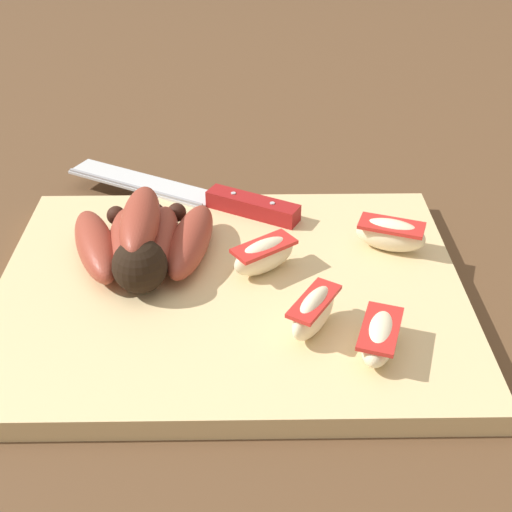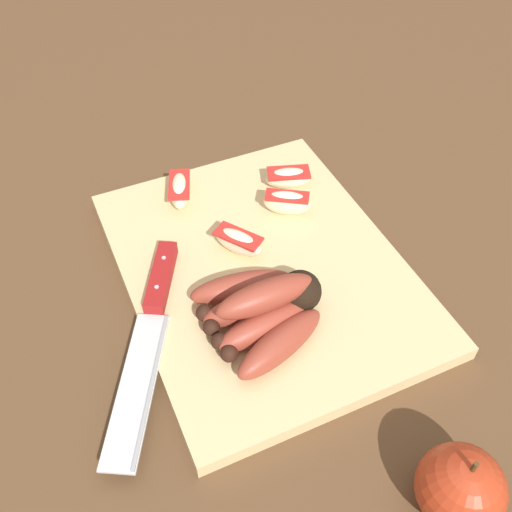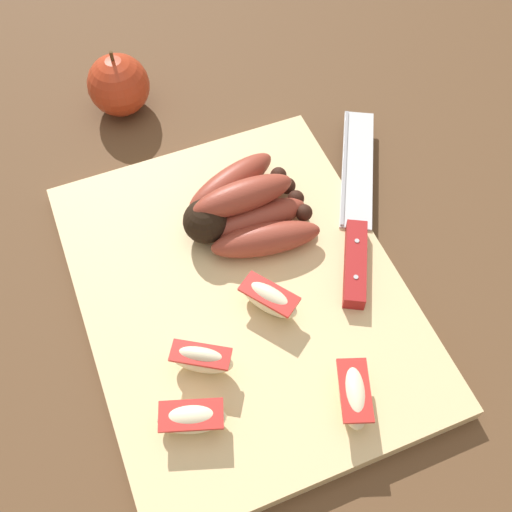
{
  "view_description": "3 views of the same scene",
  "coord_description": "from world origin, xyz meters",
  "px_view_note": "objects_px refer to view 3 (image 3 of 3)",
  "views": [
    {
      "loc": [
        -0.03,
        0.49,
        0.38
      ],
      "look_at": [
        -0.04,
        0.01,
        0.05
      ],
      "focal_mm": 47.56,
      "sensor_mm": 36.0,
      "label": 1
    },
    {
      "loc": [
        0.42,
        -0.19,
        0.55
      ],
      "look_at": [
        -0.02,
        0.0,
        0.03
      ],
      "focal_mm": 40.96,
      "sensor_mm": 36.0,
      "label": 2
    },
    {
      "loc": [
        -0.32,
        0.12,
        0.58
      ],
      "look_at": [
        -0.0,
        -0.01,
        0.06
      ],
      "focal_mm": 43.81,
      "sensor_mm": 36.0,
      "label": 3
    }
  ],
  "objects_px": {
    "apple_wedge_far": "(354,394)",
    "apple_wedge_extra": "(201,359)",
    "chefs_knife": "(356,228)",
    "apple_wedge_near": "(269,299)",
    "whole_apple": "(119,85)",
    "apple_wedge_middle": "(192,418)",
    "banana_bunch": "(243,209)"
  },
  "relations": [
    {
      "from": "apple_wedge_middle",
      "to": "apple_wedge_extra",
      "type": "bearing_deg",
      "value": -28.54
    },
    {
      "from": "banana_bunch",
      "to": "whole_apple",
      "type": "relative_size",
      "value": 1.66
    },
    {
      "from": "apple_wedge_far",
      "to": "apple_wedge_middle",
      "type": "bearing_deg",
      "value": 76.57
    },
    {
      "from": "apple_wedge_near",
      "to": "apple_wedge_extra",
      "type": "xyz_separation_m",
      "value": [
        -0.04,
        0.08,
        0.0
      ]
    },
    {
      "from": "banana_bunch",
      "to": "apple_wedge_middle",
      "type": "height_order",
      "value": "banana_bunch"
    },
    {
      "from": "chefs_knife",
      "to": "apple_wedge_middle",
      "type": "xyz_separation_m",
      "value": [
        -0.14,
        0.24,
        0.01
      ]
    },
    {
      "from": "chefs_knife",
      "to": "whole_apple",
      "type": "xyz_separation_m",
      "value": [
        0.3,
        0.18,
        0.01
      ]
    },
    {
      "from": "apple_wedge_far",
      "to": "apple_wedge_extra",
      "type": "xyz_separation_m",
      "value": [
        0.08,
        0.12,
        0.0
      ]
    },
    {
      "from": "apple_wedge_extra",
      "to": "whole_apple",
      "type": "distance_m",
      "value": 0.39
    },
    {
      "from": "apple_wedge_extra",
      "to": "whole_apple",
      "type": "relative_size",
      "value": 0.7
    },
    {
      "from": "apple_wedge_extra",
      "to": "whole_apple",
      "type": "bearing_deg",
      "value": -3.82
    },
    {
      "from": "apple_wedge_near",
      "to": "whole_apple",
      "type": "height_order",
      "value": "whole_apple"
    },
    {
      "from": "banana_bunch",
      "to": "apple_wedge_far",
      "type": "xyz_separation_m",
      "value": [
        -0.23,
        -0.02,
        -0.01
      ]
    },
    {
      "from": "apple_wedge_middle",
      "to": "whole_apple",
      "type": "height_order",
      "value": "whole_apple"
    },
    {
      "from": "apple_wedge_near",
      "to": "apple_wedge_middle",
      "type": "bearing_deg",
      "value": 127.8
    },
    {
      "from": "whole_apple",
      "to": "chefs_knife",
      "type": "bearing_deg",
      "value": -148.87
    },
    {
      "from": "apple_wedge_near",
      "to": "apple_wedge_middle",
      "type": "relative_size",
      "value": 0.97
    },
    {
      "from": "apple_wedge_extra",
      "to": "chefs_knife",
      "type": "bearing_deg",
      "value": -66.85
    },
    {
      "from": "chefs_knife",
      "to": "whole_apple",
      "type": "bearing_deg",
      "value": 31.13
    },
    {
      "from": "banana_bunch",
      "to": "apple_wedge_extra",
      "type": "bearing_deg",
      "value": 146.0
    },
    {
      "from": "apple_wedge_extra",
      "to": "apple_wedge_far",
      "type": "bearing_deg",
      "value": -125.19
    },
    {
      "from": "banana_bunch",
      "to": "chefs_knife",
      "type": "height_order",
      "value": "banana_bunch"
    },
    {
      "from": "banana_bunch",
      "to": "apple_wedge_middle",
      "type": "bearing_deg",
      "value": 147.29
    },
    {
      "from": "apple_wedge_extra",
      "to": "whole_apple",
      "type": "xyz_separation_m",
      "value": [
        0.39,
        -0.03,
        -0.0
      ]
    },
    {
      "from": "apple_wedge_middle",
      "to": "apple_wedge_extra",
      "type": "xyz_separation_m",
      "value": [
        0.05,
        -0.03,
        0.0
      ]
    },
    {
      "from": "apple_wedge_middle",
      "to": "whole_apple",
      "type": "relative_size",
      "value": 0.75
    },
    {
      "from": "banana_bunch",
      "to": "whole_apple",
      "type": "height_order",
      "value": "whole_apple"
    },
    {
      "from": "chefs_knife",
      "to": "apple_wedge_far",
      "type": "bearing_deg",
      "value": 152.04
    },
    {
      "from": "banana_bunch",
      "to": "apple_wedge_middle",
      "type": "xyz_separation_m",
      "value": [
        -0.2,
        0.13,
        -0.01
      ]
    },
    {
      "from": "apple_wedge_near",
      "to": "apple_wedge_far",
      "type": "relative_size",
      "value": 0.93
    },
    {
      "from": "apple_wedge_near",
      "to": "whole_apple",
      "type": "bearing_deg",
      "value": 9.31
    },
    {
      "from": "apple_wedge_middle",
      "to": "apple_wedge_far",
      "type": "bearing_deg",
      "value": -103.43
    }
  ]
}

